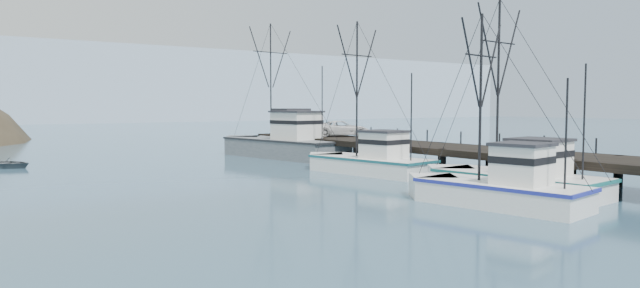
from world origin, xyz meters
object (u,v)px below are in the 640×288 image
(trawler_far, at_px, (367,162))
(pier_shed, at_px, (291,121))
(motorboat, at_px, (4,168))
(trawler_mid, at_px, (495,190))
(pickup_truck, at_px, (342,129))
(pier, at_px, (419,147))
(trawler_near, at_px, (512,180))
(work_vessel, at_px, (281,145))

(trawler_far, bearing_deg, pier_shed, 75.88)
(trawler_far, height_order, motorboat, trawler_far)
(pier_shed, xyz_separation_m, motorboat, (-26.83, 1.63, -3.42))
(trawler_mid, height_order, trawler_far, trawler_far)
(pickup_truck, bearing_deg, motorboat, 100.89)
(trawler_far, height_order, pier_shed, trawler_far)
(pier, relative_size, trawler_far, 3.72)
(trawler_mid, bearing_deg, pier, 57.94)
(trawler_mid, relative_size, pier_shed, 3.18)
(pier_shed, distance_m, motorboat, 27.10)
(trawler_near, xyz_separation_m, motorboat, (-22.71, 32.63, -0.82))
(trawler_mid, xyz_separation_m, pickup_truck, (10.89, 27.55, 1.97))
(pier, distance_m, pickup_truck, 12.68)
(trawler_mid, bearing_deg, pier_shed, 76.00)
(trawler_near, xyz_separation_m, trawler_mid, (-4.10, -1.99, -0.00))
(trawler_far, xyz_separation_m, motorboat, (-22.20, 20.03, -0.82))
(pier, xyz_separation_m, motorboat, (-28.00, 19.63, -1.69))
(pier, distance_m, pier_shed, 18.12)
(trawler_near, xyz_separation_m, pickup_truck, (6.80, 25.55, 1.97))
(trawler_mid, xyz_separation_m, work_vessel, (5.19, 29.90, 0.41))
(trawler_mid, distance_m, pier_shed, 34.11)
(trawler_mid, distance_m, pickup_truck, 29.69)
(pier_shed, relative_size, pickup_truck, 0.56)
(pier, bearing_deg, pickup_truck, 83.18)
(pier, bearing_deg, work_vessel, 105.77)
(pier, xyz_separation_m, trawler_mid, (-9.39, -15.00, -0.87))
(trawler_near, distance_m, pier_shed, 31.39)
(pickup_truck, height_order, motorboat, pickup_truck)
(work_vessel, relative_size, pickup_truck, 2.92)
(trawler_far, relative_size, pickup_truck, 2.09)
(work_vessel, relative_size, motorboat, 3.44)
(work_vessel, bearing_deg, trawler_mid, -99.84)
(trawler_far, distance_m, pier_shed, 19.15)
(pier, distance_m, motorboat, 34.24)
(trawler_mid, height_order, work_vessel, work_vessel)
(trawler_mid, relative_size, pickup_truck, 1.79)
(trawler_near, relative_size, work_vessel, 0.71)
(pier, bearing_deg, trawler_far, -176.04)
(pier, bearing_deg, pier_shed, 93.72)
(work_vessel, relative_size, pier_shed, 5.17)
(pier, height_order, trawler_mid, trawler_mid)
(pickup_truck, bearing_deg, work_vessel, 91.94)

